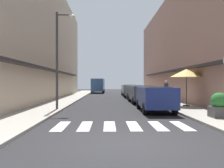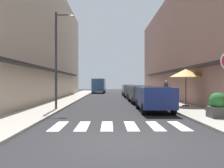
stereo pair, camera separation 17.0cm
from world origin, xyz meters
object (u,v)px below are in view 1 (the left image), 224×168
object	(u,v)px
street_lamp	(60,51)
pedestrian_walking_near	(166,91)
parked_car_distant	(129,89)
parked_car_near	(155,96)
parked_car_far	(134,90)
planter_corner	(219,105)
delivery_van	(98,85)
parked_car_mid	(141,92)
cafe_umbrella	(186,73)

from	to	relation	value
street_lamp	pedestrian_walking_near	bearing A→B (deg)	33.61
parked_car_distant	parked_car_near	bearing A→B (deg)	-90.00
parked_car_far	parked_car_distant	size ratio (longest dim) A/B	0.95
planter_corner	street_lamp	bearing A→B (deg)	154.96
parked_car_far	delivery_van	distance (m)	15.29
delivery_van	planter_corner	distance (m)	30.29
parked_car_mid	cafe_umbrella	world-z (taller)	cafe_umbrella
delivery_van	pedestrian_walking_near	bearing A→B (deg)	-72.84
street_lamp	cafe_umbrella	size ratio (longest dim) A/B	2.32
delivery_van	parked_car_far	bearing A→B (deg)	-73.43
parked_car_far	street_lamp	xyz separation A→B (m)	(-5.69, -11.15, 2.74)
street_lamp	cafe_umbrella	xyz separation A→B (m)	(8.28, 1.77, -1.30)
parked_car_distant	planter_corner	distance (m)	21.31
parked_car_distant	parked_car_far	bearing A→B (deg)	-90.00
planter_corner	pedestrian_walking_near	distance (m)	8.88
cafe_umbrella	parked_car_far	bearing A→B (deg)	105.42
parked_car_near	delivery_van	world-z (taller)	delivery_van
parked_car_near	cafe_umbrella	distance (m)	3.71
parked_car_distant	planter_corner	size ratio (longest dim) A/B	3.93
parked_car_far	planter_corner	size ratio (longest dim) A/B	3.74
delivery_van	cafe_umbrella	distance (m)	25.03
street_lamp	cafe_umbrella	distance (m)	8.57
parked_car_near	parked_car_far	xyz separation A→B (m)	(0.00, 11.61, -0.00)
parked_car_far	street_lamp	size ratio (longest dim) A/B	0.73
parked_car_distant	planter_corner	bearing A→B (deg)	-83.77
parked_car_near	cafe_umbrella	bearing A→B (deg)	40.80
parked_car_mid	street_lamp	distance (m)	8.43
parked_car_mid	parked_car_far	world-z (taller)	same
delivery_van	pedestrian_walking_near	world-z (taller)	delivery_van
parked_car_far	delivery_van	size ratio (longest dim) A/B	0.78
delivery_van	parked_car_mid	bearing A→B (deg)	-77.84
parked_car_near	parked_car_mid	xyz separation A→B (m)	(0.00, 6.04, -0.00)
delivery_van	cafe_umbrella	size ratio (longest dim) A/B	2.16
parked_car_mid	pedestrian_walking_near	xyz separation A→B (m)	(2.03, -0.45, 0.13)
parked_car_distant	pedestrian_walking_near	world-z (taller)	pedestrian_walking_near
parked_car_mid	planter_corner	world-z (taller)	parked_car_mid
delivery_van	planter_corner	size ratio (longest dim) A/B	4.80
parked_car_far	pedestrian_walking_near	distance (m)	6.35
parked_car_distant	street_lamp	xyz separation A→B (m)	(-5.69, -17.44, 2.74)
parked_car_near	street_lamp	world-z (taller)	street_lamp
delivery_van	cafe_umbrella	xyz separation A→B (m)	(6.95, -24.03, 0.95)
parked_car_distant	street_lamp	world-z (taller)	street_lamp
parked_car_near	parked_car_distant	xyz separation A→B (m)	(0.00, 17.90, -0.00)
parked_car_mid	planter_corner	distance (m)	9.60
parked_car_near	parked_car_mid	bearing A→B (deg)	90.00
street_lamp	pedestrian_walking_near	world-z (taller)	street_lamp
parked_car_mid	parked_car_far	size ratio (longest dim) A/B	1.05
parked_car_far	street_lamp	distance (m)	12.81
parked_car_near	planter_corner	world-z (taller)	parked_car_near
pedestrian_walking_near	planter_corner	bearing A→B (deg)	47.07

